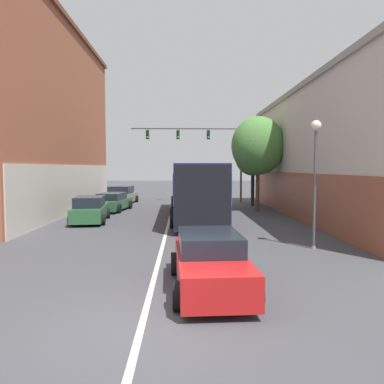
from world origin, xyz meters
name	(u,v)px	position (x,y,z in m)	size (l,w,h in m)	color
ground_plane	(142,323)	(0.00, 0.00, 0.00)	(160.00, 160.00, 0.00)	#424247
lane_center_line	(170,219)	(0.00, 14.78, 0.00)	(0.14, 41.56, 0.01)	silver
building_left_brick	(4,117)	(-11.10, 18.26, 6.39)	(9.62, 20.78, 12.54)	#995138
building_right_storefront	(355,151)	(11.20, 15.37, 4.02)	(7.77, 22.32, 7.80)	beige
bus	(195,188)	(1.50, 15.56, 1.82)	(3.13, 13.03, 3.23)	navy
hatchback_foreground	(210,262)	(1.47, 2.08, 0.67)	(2.07, 4.34, 1.38)	red
parked_car_left_near	(90,210)	(-4.39, 13.73, 0.68)	(2.22, 4.47, 1.44)	#285633
parked_car_left_mid	(122,195)	(-4.40, 24.45, 0.70)	(2.45, 4.32, 1.49)	slate
parked_car_left_far	(113,202)	(-4.14, 19.11, 0.61)	(2.31, 4.65, 1.28)	#285633
traffic_signal_gantry	(204,144)	(2.64, 25.54, 5.05)	(9.68, 0.36, 6.72)	#514C47
street_lamp	(315,165)	(5.68, 6.56, 3.15)	(0.39, 0.39, 4.77)	#47474C
street_tree_near	(258,146)	(5.99, 18.79, 4.54)	(3.68, 3.32, 6.58)	brown
street_tree_far	(253,156)	(6.33, 22.43, 3.97)	(2.90, 2.61, 5.59)	#3D2D1E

